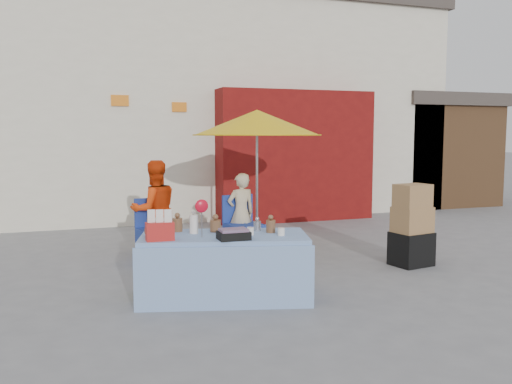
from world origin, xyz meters
name	(u,v)px	position (x,y,z in m)	size (l,w,h in m)	color
ground	(265,282)	(0.00, 0.00, 0.00)	(80.00, 80.00, 0.00)	slate
backdrop	(180,78)	(0.52, 7.52, 3.10)	(14.00, 8.00, 7.80)	silver
market_table	(224,266)	(-0.63, -0.45, 0.35)	(1.92, 1.25, 1.07)	#7CA0C6
chair_left	(157,243)	(-1.03, 1.48, 0.26)	(0.55, 0.54, 0.85)	navy
chair_right	(244,237)	(0.22, 1.48, 0.26)	(0.55, 0.54, 0.85)	navy
vendor_orange	(155,210)	(-1.03, 1.62, 0.69)	(0.67, 0.52, 1.37)	red
vendor_beige	(241,213)	(0.22, 1.62, 0.59)	(0.43, 0.28, 1.17)	beige
umbrella	(257,123)	(0.52, 1.77, 1.89)	(1.90, 1.90, 2.09)	gray
box_stack	(412,228)	(2.11, 0.13, 0.50)	(0.55, 0.48, 1.08)	black
tarp_bundle	(170,280)	(-1.15, -0.16, 0.16)	(0.71, 0.57, 0.32)	yellow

